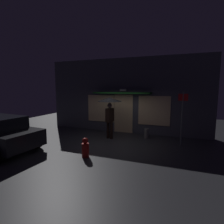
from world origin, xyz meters
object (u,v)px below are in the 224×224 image
object	(u,v)px
person_with_umbrella	(110,105)
street_sign_post	(182,116)
sidewalk_bollard	(146,134)
fire_hydrant	(85,148)

from	to	relation	value
person_with_umbrella	street_sign_post	world-z (taller)	street_sign_post
person_with_umbrella	sidewalk_bollard	xyz separation A→B (m)	(1.76, 0.67, -1.45)
person_with_umbrella	street_sign_post	bearing A→B (deg)	-80.65
street_sign_post	fire_hydrant	xyz separation A→B (m)	(-3.33, -2.66, -1.03)
street_sign_post	person_with_umbrella	bearing A→B (deg)	-179.95
sidewalk_bollard	person_with_umbrella	bearing A→B (deg)	-159.06
sidewalk_bollard	fire_hydrant	xyz separation A→B (m)	(-1.67, -3.32, 0.09)
person_with_umbrella	street_sign_post	distance (m)	3.43
street_sign_post	fire_hydrant	size ratio (longest dim) A/B	3.28
person_with_umbrella	sidewalk_bollard	world-z (taller)	person_with_umbrella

